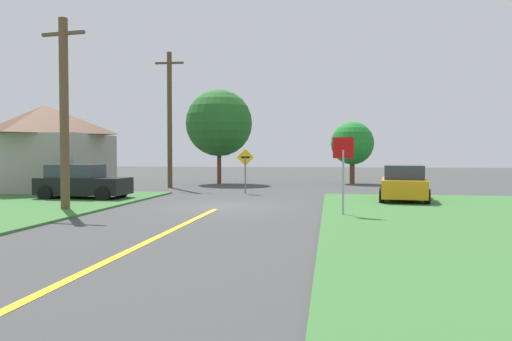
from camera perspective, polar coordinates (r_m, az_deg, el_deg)
The scene contains 11 objects.
ground_plane at distance 19.74m, azimuth -4.06°, elevation -4.20°, with size 120.00×120.00×0.00m, color #404040.
lane_stripe_center at distance 12.13m, azimuth -12.44°, elevation -8.08°, with size 0.20×14.00×0.01m, color yellow.
stop_sign at distance 16.67m, azimuth 10.12°, elevation 1.07°, with size 0.69×0.21×2.67m.
car_on_crossroad at distance 22.44m, azimuth 16.81°, elevation -1.49°, with size 2.41×4.11×1.62m.
parked_car_near_building at distance 23.96m, azimuth -19.62°, elevation -1.30°, with size 4.11×2.08×1.62m.
utility_pole_near at distance 19.51m, azimuth -21.42°, elevation 6.32°, with size 1.80×0.36×7.10m.
utility_pole_mid at distance 31.10m, azimuth -10.02°, elevation 6.00°, with size 1.80×0.30×8.43m.
direction_sign at distance 26.04m, azimuth -1.25°, elevation 0.55°, with size 0.89×0.20×2.39m.
oak_tree_left at distance 35.42m, azimuth 11.15°, elevation 3.12°, with size 3.03×3.03×4.40m.
pine_tree_center at distance 34.80m, azimuth -4.32°, elevation 5.52°, with size 4.69×4.69×6.64m.
barn at distance 29.45m, azimuth -23.36°, elevation 2.34°, with size 6.19×5.36×4.80m.
Camera 1 is at (4.30, -19.15, 2.10)m, focal length 34.37 mm.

